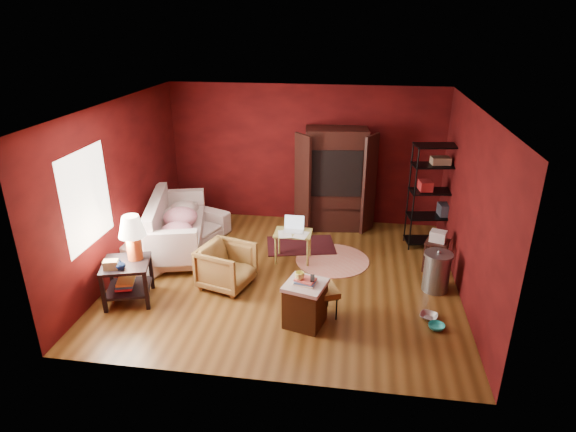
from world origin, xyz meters
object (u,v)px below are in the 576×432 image
sofa (175,228)px  hamper (305,303)px  side_table (129,251)px  laptop_desk (293,235)px  wire_shelving (437,192)px  tv_armoire (335,178)px  armchair (226,264)px

sofa → hamper: bearing=-105.8°
sofa → side_table: side_table is taller
laptop_desk → wire_shelving: (2.49, 0.99, 0.57)m
hamper → side_table: bearing=173.6°
side_table → hamper: side_table is taller
tv_armoire → hamper: bearing=-100.1°
side_table → hamper: (2.65, -0.30, -0.46)m
sofa → wire_shelving: (4.68, 0.89, 0.63)m
side_table → laptop_desk: side_table is taller
armchair → laptop_desk: size_ratio=0.97×
tv_armoire → laptop_desk: bearing=-118.2°
wire_shelving → side_table: bearing=-160.6°
laptop_desk → armchair: bearing=-132.4°
tv_armoire → wire_shelving: bearing=-24.3°
sofa → hamper: sofa is taller
sofa → wire_shelving: bearing=-58.2°
wire_shelving → tv_armoire: bearing=153.6°
tv_armoire → wire_shelving: (1.87, -0.59, 0.01)m
tv_armoire → wire_shelving: 1.96m
side_table → wire_shelving: bearing=28.4°
hamper → wire_shelving: 3.59m
sofa → armchair: (1.26, -1.11, -0.05)m
laptop_desk → side_table: bearing=-145.1°
tv_armoire → side_table: bearing=-139.1°
hamper → tv_armoire: (0.19, 3.43, 0.72)m
armchair → wire_shelving: 4.01m
armchair → tv_armoire: bearing=-14.6°
sofa → hamper: (2.61, -1.96, -0.10)m
laptop_desk → sofa: bearing=177.3°
sofa → laptop_desk: bearing=-71.5°
hamper → laptop_desk: bearing=102.9°
laptop_desk → wire_shelving: 2.74m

